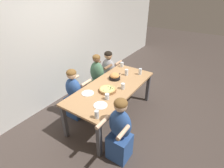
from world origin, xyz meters
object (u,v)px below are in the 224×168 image
(diner_near_left, at_px, (120,133))
(drinking_glass_d, at_px, (97,115))
(drinking_glass_f, at_px, (122,65))
(diner_far_midright, at_px, (97,80))
(empty_plate_a, at_px, (100,105))
(diner_far_midleft, at_px, (74,95))
(skillet_bowl, at_px, (115,76))
(pizza_board_main, at_px, (107,90))
(empty_plate_b, at_px, (88,93))
(diner_far_right, at_px, (108,73))
(drinking_glass_e, at_px, (107,97))
(drinking_glass_b, at_px, (127,73))
(drinking_glass_a, at_px, (123,86))
(drinking_glass_c, at_px, (140,72))

(diner_near_left, bearing_deg, drinking_glass_d, 18.46)
(drinking_glass_f, height_order, diner_far_midright, diner_far_midright)
(empty_plate_a, relative_size, diner_far_midleft, 0.21)
(skillet_bowl, distance_m, empty_plate_a, 0.97)
(diner_near_left, bearing_deg, pizza_board_main, -42.96)
(empty_plate_a, xyz_separation_m, empty_plate_b, (0.17, 0.42, 0.00))
(diner_far_right, bearing_deg, empty_plate_b, -71.41)
(skillet_bowl, distance_m, drinking_glass_e, 0.76)
(drinking_glass_b, bearing_deg, diner_far_right, 68.51)
(drinking_glass_d, relative_size, diner_far_right, 0.12)
(drinking_glass_b, xyz_separation_m, diner_far_midright, (-0.20, 0.67, -0.29))
(skillet_bowl, bearing_deg, drinking_glass_e, -157.11)
(empty_plate_b, height_order, diner_far_midleft, diner_far_midleft)
(pizza_board_main, relative_size, drinking_glass_a, 2.89)
(drinking_glass_e, distance_m, diner_far_midleft, 0.90)
(empty_plate_b, relative_size, drinking_glass_c, 1.59)
(drinking_glass_e, bearing_deg, drinking_glass_b, 9.93)
(drinking_glass_c, height_order, drinking_glass_e, drinking_glass_c)
(drinking_glass_a, height_order, drinking_glass_b, drinking_glass_b)
(drinking_glass_a, bearing_deg, drinking_glass_f, 31.63)
(diner_far_midright, bearing_deg, drinking_glass_c, 23.15)
(empty_plate_b, distance_m, drinking_glass_a, 0.68)
(pizza_board_main, xyz_separation_m, empty_plate_b, (-0.28, 0.25, -0.02))
(drinking_glass_a, distance_m, diner_near_left, 0.98)
(pizza_board_main, xyz_separation_m, drinking_glass_d, (-0.72, -0.31, 0.03))
(drinking_glass_c, relative_size, diner_far_midright, 0.13)
(drinking_glass_d, relative_size, diner_far_midleft, 0.12)
(drinking_glass_f, bearing_deg, drinking_glass_d, -160.54)
(drinking_glass_a, xyz_separation_m, drinking_glass_e, (-0.45, 0.05, -0.01))
(empty_plate_b, distance_m, diner_far_midright, 0.99)
(pizza_board_main, bearing_deg, empty_plate_a, -159.03)
(skillet_bowl, relative_size, empty_plate_b, 1.48)
(drinking_glass_a, bearing_deg, drinking_glass_d, -173.84)
(empty_plate_b, height_order, diner_far_midright, diner_far_midright)
(diner_far_midleft, bearing_deg, drinking_glass_c, 52.27)
(diner_far_midright, bearing_deg, drinking_glass_d, -52.31)
(diner_near_left, relative_size, diner_far_midleft, 1.05)
(drinking_glass_d, bearing_deg, skillet_bowl, 20.62)
(diner_far_midleft, height_order, diner_far_midright, diner_far_midright)
(empty_plate_b, bearing_deg, drinking_glass_f, 3.64)
(diner_far_midleft, bearing_deg, drinking_glass_a, 25.87)
(diner_far_midright, bearing_deg, drinking_glass_e, -43.43)
(drinking_glass_c, bearing_deg, drinking_glass_a, 179.29)
(skillet_bowl, relative_size, drinking_glass_a, 2.87)
(skillet_bowl, relative_size, drinking_glass_d, 2.52)
(drinking_glass_a, xyz_separation_m, diner_near_left, (-0.83, -0.44, -0.27))
(diner_far_midleft, bearing_deg, skillet_bowl, 51.10)
(skillet_bowl, relative_size, diner_near_left, 0.29)
(diner_far_midleft, bearing_deg, empty_plate_b, -8.59)
(drinking_glass_e, relative_size, diner_near_left, 0.09)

